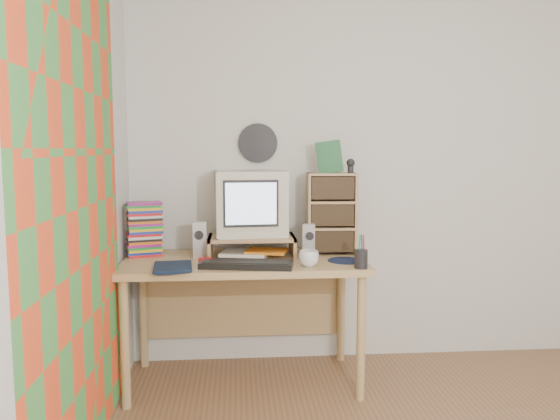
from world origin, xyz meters
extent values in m
plane|color=silver|center=(0.00, 1.75, 1.25)|extent=(3.50, 0.00, 3.50)
plane|color=silver|center=(-1.75, 0.00, 1.25)|extent=(0.00, 3.50, 3.50)
plane|color=#EE4A21|center=(-1.71, 0.48, 1.15)|extent=(0.00, 2.20, 2.20)
cylinder|color=black|center=(-0.93, 1.73, 1.43)|extent=(0.25, 0.02, 0.25)
cube|color=tan|center=(-1.03, 1.38, 0.73)|extent=(1.40, 0.70, 0.04)
cube|color=tan|center=(-1.03, 1.71, 0.38)|extent=(1.33, 0.02, 0.41)
cylinder|color=tan|center=(-1.67, 1.09, 0.35)|extent=(0.05, 0.05, 0.71)
cylinder|color=tan|center=(-0.39, 1.09, 0.35)|extent=(0.05, 0.05, 0.71)
cylinder|color=tan|center=(-1.67, 1.67, 0.35)|extent=(0.05, 0.05, 0.71)
cylinder|color=tan|center=(-0.39, 1.67, 0.35)|extent=(0.05, 0.05, 0.71)
cube|color=tan|center=(-1.23, 1.48, 0.81)|extent=(0.02, 0.30, 0.12)
cube|color=tan|center=(-0.73, 1.48, 0.81)|extent=(0.02, 0.30, 0.12)
cube|color=tan|center=(-0.98, 1.48, 0.86)|extent=(0.52, 0.30, 0.02)
cube|color=beige|center=(-0.98, 1.53, 1.07)|extent=(0.45, 0.45, 0.39)
cube|color=#A9A9AD|center=(-1.29, 1.46, 0.86)|extent=(0.09, 0.09, 0.21)
cube|color=#A9A9AD|center=(-0.64, 1.44, 0.85)|extent=(0.08, 0.08, 0.20)
cube|color=black|center=(-1.02, 1.15, 0.77)|extent=(0.52, 0.25, 0.03)
cube|color=tan|center=(-0.49, 1.51, 1.00)|extent=(0.30, 0.17, 0.50)
imported|color=silver|center=(-0.68, 1.15, 0.79)|extent=(0.14, 0.14, 0.09)
imported|color=#0D1A31|center=(-1.51, 1.12, 0.77)|extent=(0.26, 0.21, 0.05)
cylinder|color=black|center=(-0.44, 1.28, 0.75)|extent=(0.25, 0.25, 0.00)
cube|color=#AE1512|center=(-1.24, 1.24, 0.77)|extent=(0.08, 0.05, 0.04)
cube|color=#185528|center=(-0.51, 1.51, 1.34)|extent=(0.15, 0.05, 0.19)
camera|label=1|loc=(-1.07, -1.78, 1.39)|focal=35.00mm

